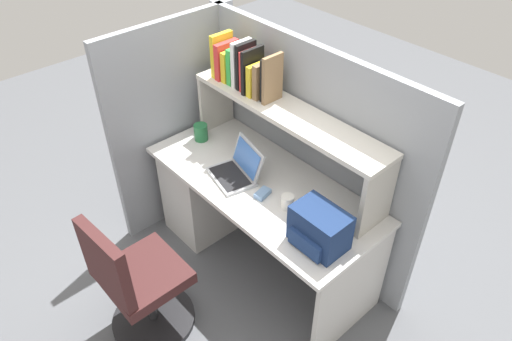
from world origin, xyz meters
The scene contains 12 objects.
ground_plane centered at (0.00, 0.00, 0.00)m, with size 8.00×8.00×0.00m, color #595B60.
desk centered at (-0.39, 0.00, 0.40)m, with size 1.60×0.70×0.73m.
cubicle_partition_rear centered at (0.00, 0.38, 0.78)m, with size 1.84×0.05×1.55m, color gray.
cubicle_partition_left centered at (-0.85, -0.05, 0.78)m, with size 0.05×1.06×1.55m, color gray.
overhead_hutch centered at (0.00, 0.20, 1.08)m, with size 1.44×0.28×0.45m.
reference_books_on_shelf centered at (-0.38, 0.20, 1.31)m, with size 0.50×0.19×0.30m.
laptop centered at (-0.15, -0.08, 0.78)m, with size 0.36×0.33×0.22m.
backpack centered at (0.58, -0.12, 0.84)m, with size 0.30×0.22×0.23m.
computer_mouse centered at (0.10, -0.08, 0.75)m, with size 0.06×0.10×0.03m, color #7299C6.
paper_cup centered at (0.27, -0.04, 0.77)m, with size 0.08×0.08×0.09m, color white.
snack_canister centered at (-0.63, 0.00, 0.79)m, with size 0.10×0.10×0.12m, color #26723F.
office_chair centered at (-0.08, -0.91, 0.39)m, with size 0.52×0.52×0.93m.
Camera 1 is at (1.70, -1.58, 2.68)m, focal length 33.81 mm.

